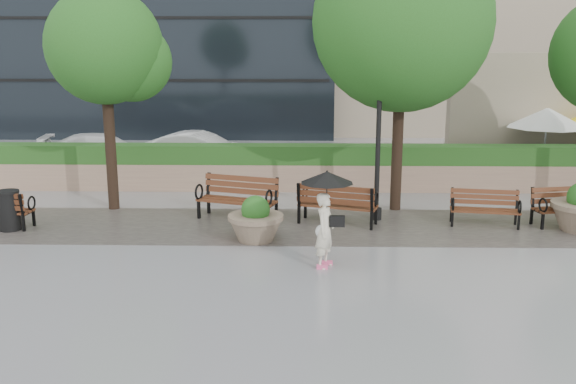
{
  "coord_description": "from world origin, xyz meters",
  "views": [
    {
      "loc": [
        -0.43,
        -11.81,
        4.26
      ],
      "look_at": [
        -0.73,
        1.87,
        1.1
      ],
      "focal_mm": 40.0,
      "sensor_mm": 36.0,
      "label": 1
    }
  ],
  "objects_px": {
    "bench_1": "(238,207)",
    "trash_bin": "(9,212)",
    "planter_left": "(256,223)",
    "lamppost": "(378,140)",
    "bench_2": "(337,212)",
    "bench_4": "(568,214)",
    "car_right": "(200,151)",
    "car_left": "(103,151)",
    "pedestrian": "(326,210)",
    "bench_3": "(484,216)"
  },
  "relations": [
    {
      "from": "car_right",
      "to": "bench_1",
      "type": "bearing_deg",
      "value": -151.29
    },
    {
      "from": "car_left",
      "to": "car_right",
      "type": "height_order",
      "value": "car_right"
    },
    {
      "from": "bench_2",
      "to": "lamppost",
      "type": "relative_size",
      "value": 0.44
    },
    {
      "from": "bench_4",
      "to": "trash_bin",
      "type": "xyz_separation_m",
      "value": [
        -13.23,
        -0.71,
        0.18
      ]
    },
    {
      "from": "lamppost",
      "to": "car_left",
      "type": "xyz_separation_m",
      "value": [
        -8.86,
        6.75,
        -1.41
      ]
    },
    {
      "from": "bench_1",
      "to": "car_left",
      "type": "relative_size",
      "value": 0.51
    },
    {
      "from": "bench_4",
      "to": "car_right",
      "type": "distance_m",
      "value": 12.1
    },
    {
      "from": "trash_bin",
      "to": "pedestrian",
      "type": "distance_m",
      "value": 7.71
    },
    {
      "from": "bench_1",
      "to": "trash_bin",
      "type": "relative_size",
      "value": 2.33
    },
    {
      "from": "planter_left",
      "to": "car_right",
      "type": "bearing_deg",
      "value": 107.03
    },
    {
      "from": "trash_bin",
      "to": "bench_2",
      "type": "bearing_deg",
      "value": 5.04
    },
    {
      "from": "bench_1",
      "to": "planter_left",
      "type": "distance_m",
      "value": 1.89
    },
    {
      "from": "bench_2",
      "to": "car_left",
      "type": "height_order",
      "value": "car_left"
    },
    {
      "from": "bench_2",
      "to": "bench_3",
      "type": "distance_m",
      "value": 3.52
    },
    {
      "from": "bench_2",
      "to": "bench_3",
      "type": "height_order",
      "value": "bench_2"
    },
    {
      "from": "bench_1",
      "to": "bench_4",
      "type": "bearing_deg",
      "value": 15.68
    },
    {
      "from": "planter_left",
      "to": "pedestrian",
      "type": "relative_size",
      "value": 0.65
    },
    {
      "from": "bench_4",
      "to": "trash_bin",
      "type": "bearing_deg",
      "value": 171.14
    },
    {
      "from": "bench_3",
      "to": "trash_bin",
      "type": "distance_m",
      "value": 11.24
    },
    {
      "from": "lamppost",
      "to": "car_right",
      "type": "bearing_deg",
      "value": 129.89
    },
    {
      "from": "bench_2",
      "to": "bench_3",
      "type": "bearing_deg",
      "value": -163.43
    },
    {
      "from": "bench_3",
      "to": "lamppost",
      "type": "relative_size",
      "value": 0.37
    },
    {
      "from": "car_left",
      "to": "bench_1",
      "type": "bearing_deg",
      "value": -149.38
    },
    {
      "from": "car_left",
      "to": "car_right",
      "type": "xyz_separation_m",
      "value": [
        3.46,
        -0.29,
        0.05
      ]
    },
    {
      "from": "trash_bin",
      "to": "car_right",
      "type": "distance_m",
      "value": 8.27
    },
    {
      "from": "planter_left",
      "to": "trash_bin",
      "type": "relative_size",
      "value": 1.36
    },
    {
      "from": "bench_4",
      "to": "trash_bin",
      "type": "distance_m",
      "value": 13.25
    },
    {
      "from": "bench_3",
      "to": "car_left",
      "type": "height_order",
      "value": "car_left"
    },
    {
      "from": "bench_4",
      "to": "trash_bin",
      "type": "relative_size",
      "value": 1.99
    },
    {
      "from": "bench_1",
      "to": "pedestrian",
      "type": "height_order",
      "value": "pedestrian"
    },
    {
      "from": "lamppost",
      "to": "planter_left",
      "type": "bearing_deg",
      "value": -147.34
    },
    {
      "from": "planter_left",
      "to": "car_left",
      "type": "bearing_deg",
      "value": 124.97
    },
    {
      "from": "trash_bin",
      "to": "car_left",
      "type": "height_order",
      "value": "car_left"
    },
    {
      "from": "bench_2",
      "to": "bench_4",
      "type": "bearing_deg",
      "value": -162.03
    },
    {
      "from": "car_right",
      "to": "bench_4",
      "type": "bearing_deg",
      "value": -112.7
    },
    {
      "from": "bench_3",
      "to": "planter_left",
      "type": "bearing_deg",
      "value": -157.33
    },
    {
      "from": "trash_bin",
      "to": "lamppost",
      "type": "relative_size",
      "value": 0.2
    },
    {
      "from": "car_left",
      "to": "car_right",
      "type": "bearing_deg",
      "value": -102.73
    },
    {
      "from": "planter_left",
      "to": "lamppost",
      "type": "bearing_deg",
      "value": 32.66
    },
    {
      "from": "bench_1",
      "to": "pedestrian",
      "type": "bearing_deg",
      "value": -40.59
    },
    {
      "from": "car_left",
      "to": "trash_bin",
      "type": "bearing_deg",
      "value": 173.32
    },
    {
      "from": "bench_1",
      "to": "bench_3",
      "type": "height_order",
      "value": "bench_1"
    },
    {
      "from": "bench_1",
      "to": "bench_2",
      "type": "distance_m",
      "value": 2.49
    },
    {
      "from": "trash_bin",
      "to": "bench_3",
      "type": "bearing_deg",
      "value": 3.13
    },
    {
      "from": "bench_1",
      "to": "trash_bin",
      "type": "bearing_deg",
      "value": -149.94
    },
    {
      "from": "trash_bin",
      "to": "planter_left",
      "type": "bearing_deg",
      "value": -6.92
    },
    {
      "from": "bench_3",
      "to": "bench_1",
      "type": "bearing_deg",
      "value": -175.6
    },
    {
      "from": "car_left",
      "to": "pedestrian",
      "type": "relative_size",
      "value": 2.18
    },
    {
      "from": "planter_left",
      "to": "car_left",
      "type": "xyz_separation_m",
      "value": [
        -6.0,
        8.58,
        0.2
      ]
    },
    {
      "from": "bench_2",
      "to": "lamppost",
      "type": "bearing_deg",
      "value": -137.92
    }
  ]
}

